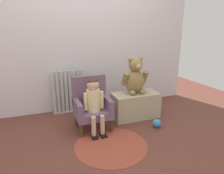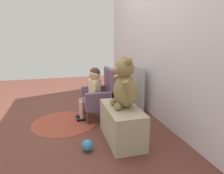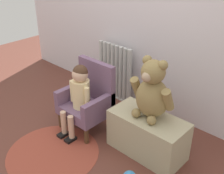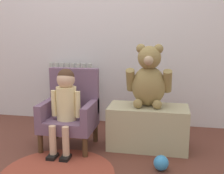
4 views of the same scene
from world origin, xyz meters
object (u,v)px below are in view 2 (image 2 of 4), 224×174
(radiator, at_px, (137,88))
(low_bench, at_px, (122,123))
(child_figure, at_px, (93,86))
(large_teddy_bear, at_px, (125,85))
(child_armchair, at_px, (102,95))
(floor_rug, at_px, (64,123))
(toy_ball, at_px, (87,145))

(radiator, bearing_deg, low_bench, -31.28)
(child_figure, bearing_deg, large_teddy_bear, 17.67)
(child_armchair, relative_size, floor_rug, 0.82)
(child_armchair, xyz_separation_m, large_teddy_bear, (0.67, 0.10, 0.29))
(child_armchair, distance_m, toy_ball, 0.90)
(large_teddy_bear, bearing_deg, toy_ball, -72.62)
(radiator, relative_size, toy_ball, 5.94)
(low_bench, relative_size, toy_ball, 6.07)
(child_armchair, relative_size, large_teddy_bear, 1.28)
(child_armchair, bearing_deg, floor_rug, -81.77)
(child_figure, relative_size, toy_ball, 6.27)
(large_teddy_bear, bearing_deg, low_bench, -82.32)
(radiator, distance_m, child_figure, 0.76)
(low_bench, bearing_deg, large_teddy_bear, 97.68)
(low_bench, height_order, floor_rug, low_bench)
(toy_ball, bearing_deg, large_teddy_bear, 107.38)
(toy_ball, bearing_deg, floor_rug, -164.51)
(child_armchair, bearing_deg, radiator, 108.91)
(low_bench, bearing_deg, floor_rug, -135.25)
(floor_rug, relative_size, toy_ball, 7.39)
(floor_rug, xyz_separation_m, toy_ball, (0.73, 0.20, 0.05))
(low_bench, xyz_separation_m, floor_rug, (-0.60, -0.59, -0.18))
(radiator, bearing_deg, floor_rug, -75.91)
(floor_rug, bearing_deg, low_bench, 44.75)
(low_bench, bearing_deg, radiator, 148.72)
(radiator, height_order, toy_ball, radiator)
(child_figure, bearing_deg, toy_ball, -14.54)
(low_bench, height_order, toy_ball, low_bench)
(child_armchair, distance_m, low_bench, 0.69)
(large_teddy_bear, distance_m, toy_ball, 0.70)
(large_teddy_bear, bearing_deg, child_armchair, -171.45)
(child_armchair, distance_m, child_figure, 0.18)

